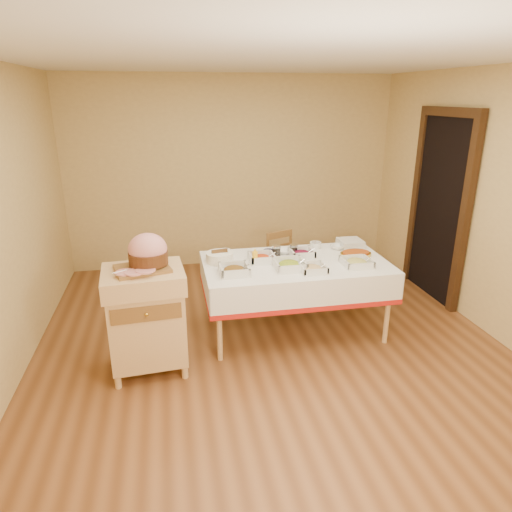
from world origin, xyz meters
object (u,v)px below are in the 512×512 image
Objects in this scene: dining_chair at (285,267)px; ham_on_board at (147,254)px; preserve_jar_right at (293,250)px; plate_stack at (350,243)px; brass_platter at (356,254)px; butcher_cart at (146,314)px; mustard_bottle at (255,257)px; bread_basket at (220,257)px; preserve_jar_left at (276,251)px; dining_table at (295,277)px.

ham_on_board is at bearing -143.16° from dining_chair.
preserve_jar_right is 0.44× the size of plate_stack.
ham_on_board is 2.13m from brass_platter.
preserve_jar_right is at bearing 166.25° from brass_platter.
butcher_cart is 1.16m from mustard_bottle.
preserve_jar_right is at bearing 5.27° from bread_basket.
butcher_cart is 2.89× the size of brass_platter.
plate_stack is at bearing 12.41° from preserve_jar_right.
preserve_jar_right is 0.70m from plate_stack.
butcher_cart is at bearing -166.60° from brass_platter.
preserve_jar_left is at bearing 38.58° from mustard_bottle.
bread_basket is at bearing 39.41° from ham_on_board.
dining_table is 16.71× the size of preserve_jar_right.
butcher_cart is 2.07× the size of ham_on_board.
ham_on_board reaches higher than brass_platter.
ham_on_board reaches higher than preserve_jar_right.
butcher_cart is (-1.45, -0.44, -0.06)m from dining_table.
preserve_jar_left is (1.25, 0.61, -0.26)m from ham_on_board.
ham_on_board is at bearing -163.83° from dining_table.
preserve_jar_right is at bearing 23.76° from butcher_cart.
dining_table is 15.91× the size of preserve_jar_left.
dining_table is at bearing 17.00° from butcher_cart.
ham_on_board reaches higher than butcher_cart.
preserve_jar_right is 0.64m from brass_platter.
ham_on_board reaches higher than bread_basket.
butcher_cart is 0.54m from ham_on_board.
preserve_jar_right is (0.19, 0.01, -0.00)m from preserve_jar_left.
brass_platter is (1.40, -0.08, -0.03)m from bread_basket.
preserve_jar_right is 0.65× the size of mustard_bottle.
dining_chair is at bearing 36.88° from butcher_cart.
ham_on_board is 4.19× the size of preserve_jar_right.
dining_table is 2.18× the size of dining_chair.
brass_platter is at bearing -3.31° from bread_basket.
mustard_bottle is at bearing -124.68° from dining_chair.
ham_on_board is at bearing -140.59° from bread_basket.
dining_chair is 1.97m from ham_on_board.
dining_table is 0.78m from bread_basket.
butcher_cart reaches higher than dining_table.
dining_chair is at bearing 55.32° from mustard_bottle.
dining_chair is 7.31× the size of preserve_jar_left.
mustard_bottle is at bearing 22.74° from butcher_cart.
brass_platter is (0.58, -0.65, 0.35)m from dining_chair.
butcher_cart is at bearing -153.63° from preserve_jar_left.
preserve_jar_right reaches higher than dining_chair.
brass_platter is at bearing -10.03° from preserve_jar_left.
plate_stack is at bearing 20.35° from butcher_cart.
bread_basket is (-0.74, 0.14, 0.21)m from dining_table.
preserve_jar_right is (1.49, 0.65, 0.27)m from butcher_cart.
bread_basket is (-0.59, -0.06, -0.00)m from preserve_jar_left.
bread_basket is at bearing 39.32° from butcher_cart.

